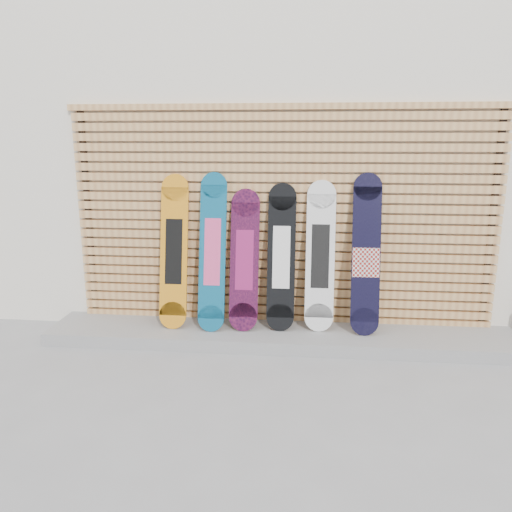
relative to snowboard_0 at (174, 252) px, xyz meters
The scene contains 10 objects.
ground 1.68m from the snowboard_0, 32.25° to the right, with size 80.00×80.00×0.00m, color gray.
building 3.36m from the snowboard_0, 57.87° to the left, with size 12.00×5.00×3.60m, color silver.
concrete_step 1.34m from the snowboard_0, ahead, with size 4.60×0.70×0.12m, color gray.
slat_wall 1.14m from the snowboard_0, 10.80° to the left, with size 4.26×0.08×2.29m.
snowboard_0 is the anchor object (origin of this frame).
snowboard_1 0.39m from the snowboard_0, ahead, with size 0.26×0.39×1.53m.
snowboard_2 0.71m from the snowboard_0, ahead, with size 0.28×0.35×1.37m.
snowboard_3 1.07m from the snowboard_0, ahead, with size 0.27×0.31×1.43m.
snowboard_4 1.45m from the snowboard_0, ahead, with size 0.28×0.28×1.46m.
snowboard_5 1.88m from the snowboard_0, ahead, with size 0.27×0.35×1.54m.
Camera 1 is at (0.06, -3.96, 1.97)m, focal length 35.00 mm.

